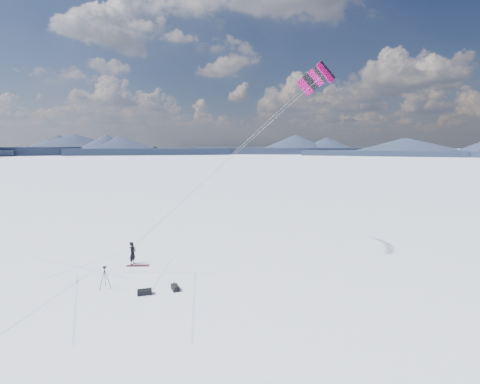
% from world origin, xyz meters
% --- Properties ---
extents(ground, '(1800.00, 1800.00, 0.00)m').
position_xyz_m(ground, '(0.00, 0.00, 0.00)').
color(ground, white).
extents(horizon_hills, '(704.47, 706.88, 9.36)m').
position_xyz_m(horizon_hills, '(0.00, 0.00, 3.95)').
color(horizon_hills, black).
rests_on(horizon_hills, ground).
extents(snow_tracks, '(17.62, 10.25, 0.01)m').
position_xyz_m(snow_tracks, '(0.33, 0.01, 0.00)').
color(snow_tracks, '#ACB9D9').
rests_on(snow_tracks, ground).
extents(snowkiter, '(0.42, 0.63, 1.71)m').
position_xyz_m(snowkiter, '(-1.55, 3.51, 0.00)').
color(snowkiter, black).
rests_on(snowkiter, ground).
extents(snowboard, '(1.67, 0.71, 0.04)m').
position_xyz_m(snowboard, '(-1.02, 3.24, 0.02)').
color(snowboard, maroon).
rests_on(snowboard, ground).
extents(tripod, '(0.65, 0.73, 1.43)m').
position_xyz_m(tripod, '(-0.97, -0.86, 0.93)').
color(tripod, black).
rests_on(tripod, ground).
extents(gear_bag_a, '(0.92, 0.74, 0.37)m').
position_xyz_m(gear_bag_a, '(1.82, -1.16, 0.16)').
color(gear_bag_a, black).
rests_on(gear_bag_a, ground).
extents(gear_bag_b, '(0.76, 0.84, 0.35)m').
position_xyz_m(gear_bag_b, '(3.34, -0.16, 0.15)').
color(gear_bag_b, black).
rests_on(gear_bag_b, ground).
extents(power_kite, '(14.49, 6.60, 13.32)m').
position_xyz_m(power_kite, '(11.56, 7.17, 13.68)').
color(power_kite, '#AD0758').
rests_on(power_kite, ground).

